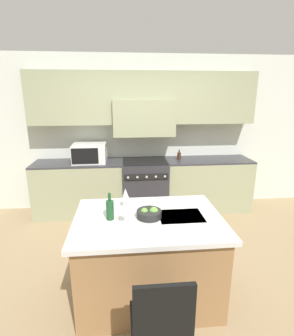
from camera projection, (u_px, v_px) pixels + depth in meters
ground_plane at (157, 271)px, 3.13m from camera, size 10.00×10.00×0.00m
back_cabinetry at (143, 120)px, 4.57m from camera, size 10.00×0.46×2.70m
back_counter at (145, 186)px, 4.64m from camera, size 3.76×0.62×0.93m
range_stove at (145, 186)px, 4.62m from camera, size 0.76×0.70×0.94m
microwave at (90, 153)px, 4.39m from camera, size 0.54×0.44×0.31m
kitchen_island at (148, 257)px, 2.66m from camera, size 1.43×1.03×0.89m
island_chair at (161, 323)px, 1.80m from camera, size 0.42×0.40×0.91m
wine_bottle at (110, 209)px, 2.48m from camera, size 0.08×0.08×0.27m
wine_glass_near at (124, 208)px, 2.40m from camera, size 0.08×0.08×0.21m
wine_glass_far at (125, 194)px, 2.74m from camera, size 0.08×0.08×0.21m
fruit_bowl at (149, 213)px, 2.53m from camera, size 0.24×0.24×0.10m
oil_bottle_on_counter at (179, 156)px, 4.59m from camera, size 0.06×0.06×0.17m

